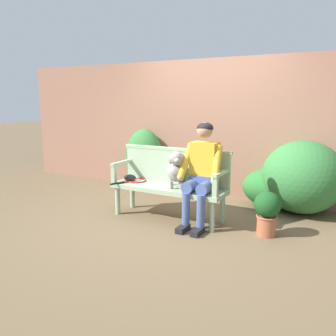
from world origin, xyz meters
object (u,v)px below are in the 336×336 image
object	(u,v)px
dog_on_bench	(176,169)
baseball_glove	(130,178)
tennis_racket	(134,181)
potted_plant	(267,211)
person_seated	(202,170)
garden_bench	(168,191)

from	to	relation	value
dog_on_bench	baseball_glove	xyz separation A→B (m)	(-0.77, 0.03, -0.21)
tennis_racket	baseball_glove	xyz separation A→B (m)	(-0.08, -0.00, 0.04)
baseball_glove	potted_plant	distance (m)	1.97
person_seated	potted_plant	world-z (taller)	person_seated
baseball_glove	potted_plant	size ratio (longest dim) A/B	0.41
person_seated	tennis_racket	world-z (taller)	person_seated
person_seated	potted_plant	distance (m)	0.93
dog_on_bench	tennis_racket	size ratio (longest dim) A/B	0.87
garden_bench	person_seated	distance (m)	0.60
person_seated	tennis_racket	size ratio (longest dim) A/B	2.30
dog_on_bench	potted_plant	xyz separation A→B (m)	(1.20, 0.05, -0.40)
garden_bench	potted_plant	bearing A→B (deg)	1.49
garden_bench	person_seated	bearing A→B (deg)	-1.22
potted_plant	dog_on_bench	bearing A→B (deg)	-177.55
tennis_racket	baseball_glove	size ratio (longest dim) A/B	2.62
tennis_racket	garden_bench	bearing A→B (deg)	-1.49
tennis_racket	potted_plant	bearing A→B (deg)	0.61
garden_bench	baseball_glove	world-z (taller)	baseball_glove
garden_bench	potted_plant	size ratio (longest dim) A/B	2.95
dog_on_bench	potted_plant	distance (m)	1.26
dog_on_bench	tennis_racket	bearing A→B (deg)	177.42
person_seated	tennis_racket	distance (m)	1.09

